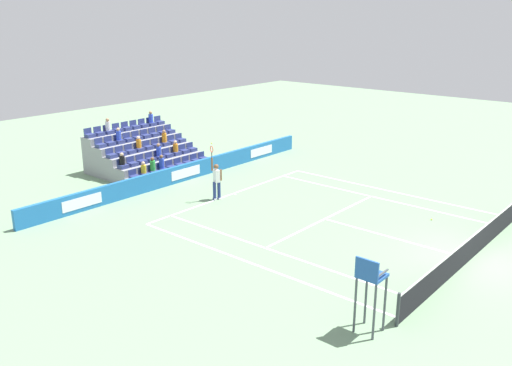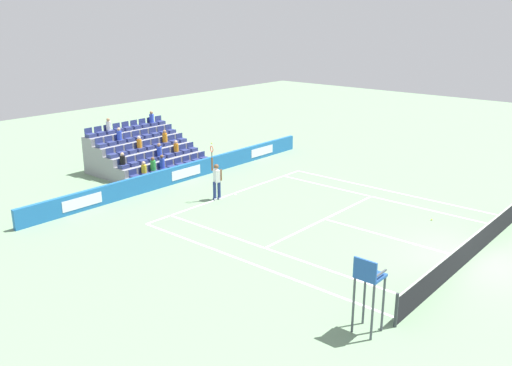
# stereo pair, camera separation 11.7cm
# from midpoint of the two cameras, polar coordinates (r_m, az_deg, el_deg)

# --- Properties ---
(ground_plane) EXTENTS (80.00, 80.00, 0.00)m
(ground_plane) POSITION_cam_midpoint_polar(r_m,az_deg,el_deg) (21.82, 21.51, -7.42)
(ground_plane) COLOR gray
(line_baseline) EXTENTS (10.97, 0.10, 0.01)m
(line_baseline) POSITION_cam_midpoint_polar(r_m,az_deg,el_deg) (27.56, -2.27, -1.10)
(line_baseline) COLOR white
(line_baseline) RESTS_ON ground
(line_service) EXTENTS (8.23, 0.10, 0.01)m
(line_service) POSITION_cam_midpoint_polar(r_m,az_deg,el_deg) (24.36, 7.27, -3.73)
(line_service) COLOR white
(line_service) RESTS_ON ground
(line_centre_service) EXTENTS (0.10, 6.40, 0.01)m
(line_centre_service) POSITION_cam_midpoint_polar(r_m,az_deg,el_deg) (22.91, 13.98, -5.51)
(line_centre_service) COLOR white
(line_centre_service) RESTS_ON ground
(line_singles_sideline_left) EXTENTS (0.10, 11.89, 0.01)m
(line_singles_sideline_left) POSITION_cam_midpoint_polar(r_m,az_deg,el_deg) (21.02, 2.04, -7.09)
(line_singles_sideline_left) COLOR white
(line_singles_sideline_left) RESTS_ON ground
(line_singles_sideline_right) EXTENTS (0.10, 11.89, 0.01)m
(line_singles_sideline_right) POSITION_cam_midpoint_polar(r_m,az_deg,el_deg) (27.51, 12.82, -1.56)
(line_singles_sideline_right) COLOR white
(line_singles_sideline_right) RESTS_ON ground
(line_doubles_sideline_left) EXTENTS (0.10, 11.89, 0.01)m
(line_doubles_sideline_left) POSITION_cam_midpoint_polar(r_m,az_deg,el_deg) (20.07, -0.43, -8.32)
(line_doubles_sideline_left) COLOR white
(line_doubles_sideline_left) RESTS_ON ground
(line_doubles_sideline_right) EXTENTS (0.10, 11.89, 0.01)m
(line_doubles_sideline_right) POSITION_cam_midpoint_polar(r_m,az_deg,el_deg) (28.68, 14.12, -0.89)
(line_doubles_sideline_right) COLOR white
(line_doubles_sideline_right) RESTS_ON ground
(line_centre_mark) EXTENTS (0.10, 0.20, 0.01)m
(line_centre_mark) POSITION_cam_midpoint_polar(r_m,az_deg,el_deg) (27.49, -2.11, -1.15)
(line_centre_mark) COLOR white
(line_centre_mark) RESTS_ON ground
(sponsor_barrier) EXTENTS (19.08, 0.22, 0.91)m
(sponsor_barrier) POSITION_cam_midpoint_polar(r_m,az_deg,el_deg) (29.85, -7.27, 1.12)
(sponsor_barrier) COLOR #1E66AD
(sponsor_barrier) RESTS_ON ground
(tennis_net) EXTENTS (11.97, 0.10, 1.07)m
(tennis_net) POSITION_cam_midpoint_polar(r_m,az_deg,el_deg) (21.63, 21.65, -6.23)
(tennis_net) COLOR #33383D
(tennis_net) RESTS_ON ground
(tennis_player) EXTENTS (0.51, 0.43, 2.85)m
(tennis_player) POSITION_cam_midpoint_polar(r_m,az_deg,el_deg) (26.45, -4.00, 0.32)
(tennis_player) COLOR navy
(tennis_player) RESTS_ON ground
(umpire_chair) EXTENTS (0.70, 0.70, 2.34)m
(umpire_chair) POSITION_cam_midpoint_polar(r_m,az_deg,el_deg) (15.67, 11.81, -10.23)
(umpire_chair) COLOR #474C54
(umpire_chair) RESTS_ON ground
(stadium_stand) EXTENTS (5.58, 4.75, 3.00)m
(stadium_stand) POSITION_cam_midpoint_polar(r_m,az_deg,el_deg) (32.40, -11.56, 2.85)
(stadium_stand) COLOR gray
(stadium_stand) RESTS_ON ground
(loose_tennis_ball) EXTENTS (0.07, 0.07, 0.07)m
(loose_tennis_ball) POSITION_cam_midpoint_polar(r_m,az_deg,el_deg) (25.23, 17.90, -3.64)
(loose_tennis_ball) COLOR #D1E533
(loose_tennis_ball) RESTS_ON ground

